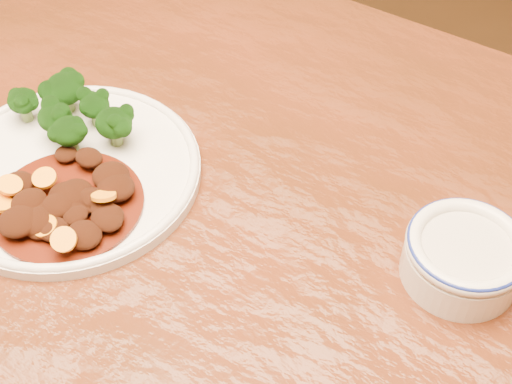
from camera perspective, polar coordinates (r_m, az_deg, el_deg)
The scene contains 5 objects.
dining_table at distance 0.76m, azimuth -8.69°, elevation -5.53°, with size 1.57×1.03×0.75m.
dinner_plate at distance 0.75m, azimuth -14.64°, elevation 1.65°, with size 0.26×0.26×0.02m.
broccoli_florets at distance 0.77m, azimuth -14.53°, elevation 6.33°, with size 0.14×0.08×0.05m.
mince_stew at distance 0.69m, azimuth -14.86°, elevation -0.87°, with size 0.15×0.15×0.03m.
dip_bowl at distance 0.65m, azimuth 16.28°, elevation -4.91°, with size 0.11×0.11×0.05m.
Camera 1 is at (0.38, -0.29, 1.27)m, focal length 50.00 mm.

